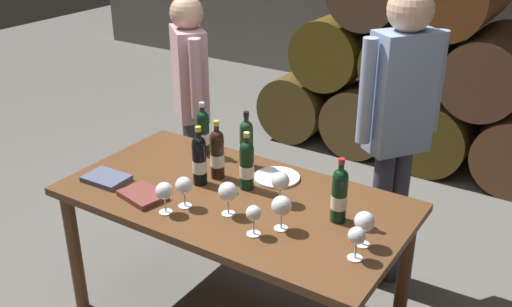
% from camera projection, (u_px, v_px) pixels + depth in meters
% --- Properties ---
extents(barrel_stack, '(2.49, 0.90, 1.69)m').
position_uv_depth(barrel_stack, '(412.00, 71.00, 4.89)').
color(barrel_stack, brown).
rests_on(barrel_stack, ground_plane).
extents(dining_table, '(1.70, 0.90, 0.76)m').
position_uv_depth(dining_table, '(234.00, 212.00, 2.93)').
color(dining_table, brown).
rests_on(dining_table, ground_plane).
extents(wine_bottle_0, '(0.07, 0.07, 0.31)m').
position_uv_depth(wine_bottle_0, '(246.00, 143.00, 3.13)').
color(wine_bottle_0, '#19381E').
rests_on(wine_bottle_0, dining_table).
extents(wine_bottle_1, '(0.07, 0.07, 0.30)m').
position_uv_depth(wine_bottle_1, '(247.00, 165.00, 2.90)').
color(wine_bottle_1, black).
rests_on(wine_bottle_1, dining_table).
extents(wine_bottle_2, '(0.07, 0.07, 0.31)m').
position_uv_depth(wine_bottle_2, '(339.00, 195.00, 2.62)').
color(wine_bottle_2, black).
rests_on(wine_bottle_2, dining_table).
extents(wine_bottle_3, '(0.07, 0.07, 0.31)m').
position_uv_depth(wine_bottle_3, '(203.00, 132.00, 3.27)').
color(wine_bottle_3, black).
rests_on(wine_bottle_3, dining_table).
extents(wine_bottle_4, '(0.07, 0.07, 0.32)m').
position_uv_depth(wine_bottle_4, '(217.00, 154.00, 3.01)').
color(wine_bottle_4, black).
rests_on(wine_bottle_4, dining_table).
extents(wine_bottle_5, '(0.07, 0.07, 0.31)m').
position_uv_depth(wine_bottle_5, '(199.00, 160.00, 2.95)').
color(wine_bottle_5, black).
rests_on(wine_bottle_5, dining_table).
extents(wine_glass_0, '(0.09, 0.09, 0.16)m').
position_uv_depth(wine_glass_0, '(281.00, 207.00, 2.56)').
color(wine_glass_0, white).
rests_on(wine_glass_0, dining_table).
extents(wine_glass_1, '(0.09, 0.09, 0.16)m').
position_uv_depth(wine_glass_1, '(364.00, 222.00, 2.45)').
color(wine_glass_1, white).
rests_on(wine_glass_1, dining_table).
extents(wine_glass_2, '(0.09, 0.09, 0.16)m').
position_uv_depth(wine_glass_2, '(280.00, 182.00, 2.78)').
color(wine_glass_2, white).
rests_on(wine_glass_2, dining_table).
extents(wine_glass_3, '(0.07, 0.07, 0.15)m').
position_uv_depth(wine_glass_3, '(357.00, 237.00, 2.36)').
color(wine_glass_3, white).
rests_on(wine_glass_3, dining_table).
extents(wine_glass_4, '(0.08, 0.08, 0.16)m').
position_uv_depth(wine_glass_4, '(164.00, 192.00, 2.69)').
color(wine_glass_4, white).
rests_on(wine_glass_4, dining_table).
extents(wine_glass_5, '(0.08, 0.08, 0.15)m').
position_uv_depth(wine_glass_5, '(184.00, 186.00, 2.75)').
color(wine_glass_5, white).
rests_on(wine_glass_5, dining_table).
extents(wine_glass_6, '(0.07, 0.07, 0.14)m').
position_uv_depth(wine_glass_6, '(254.00, 214.00, 2.53)').
color(wine_glass_6, white).
rests_on(wine_glass_6, dining_table).
extents(wine_glass_7, '(0.09, 0.09, 0.16)m').
position_uv_depth(wine_glass_7, '(228.00, 192.00, 2.68)').
color(wine_glass_7, white).
rests_on(wine_glass_7, dining_table).
extents(tasting_notebook, '(0.25, 0.20, 0.03)m').
position_uv_depth(tasting_notebook, '(143.00, 195.00, 2.86)').
color(tasting_notebook, brown).
rests_on(tasting_notebook, dining_table).
extents(leather_ledger, '(0.22, 0.17, 0.03)m').
position_uv_depth(leather_ledger, '(106.00, 179.00, 3.02)').
color(leather_ledger, '#4C5670').
rests_on(leather_ledger, dining_table).
extents(serving_plate, '(0.24, 0.24, 0.01)m').
position_uv_depth(serving_plate, '(277.00, 177.00, 3.05)').
color(serving_plate, white).
rests_on(serving_plate, dining_table).
extents(sommelier_presenting, '(0.33, 0.42, 1.72)m').
position_uv_depth(sommelier_presenting, '(399.00, 116.00, 3.08)').
color(sommelier_presenting, '#383842').
rests_on(sommelier_presenting, ground_plane).
extents(taster_seated_left, '(0.39, 0.35, 1.54)m').
position_uv_depth(taster_seated_left, '(191.00, 94.00, 3.78)').
color(taster_seated_left, '#383842').
rests_on(taster_seated_left, ground_plane).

